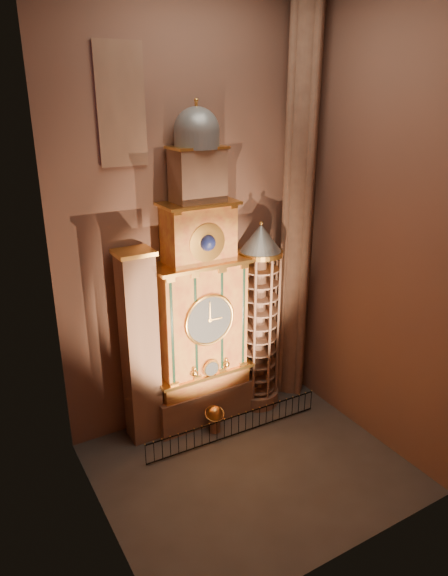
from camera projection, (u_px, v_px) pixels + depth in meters
floor at (250, 468)px, 24.84m from camera, size 14.00×14.00×0.00m
wall_back at (189, 220)px, 25.79m from camera, size 22.00×0.00×22.00m
wall_left at (85, 279)px, 17.65m from camera, size 0.00×22.00×22.00m
wall_right at (379, 229)px, 24.23m from camera, size 0.00×22.00×22.00m
astronomical_clock at (200, 306)px, 26.48m from camera, size 5.60×2.41×16.70m
portrait_tower at (140, 348)px, 25.44m from camera, size 1.80×1.60×10.20m
stair_turret at (259, 319)px, 28.42m from camera, size 2.50×2.50×10.80m
gothic_pier at (298, 211)px, 27.85m from camera, size 2.04×2.04×22.00m
stained_glass_window at (121, 105)px, 22.26m from camera, size 2.20×0.14×5.20m
celestial_globe at (215, 416)px, 27.23m from camera, size 1.16×1.11×1.54m
iron_railing at (235, 426)px, 26.93m from camera, size 9.94×0.34×1.19m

